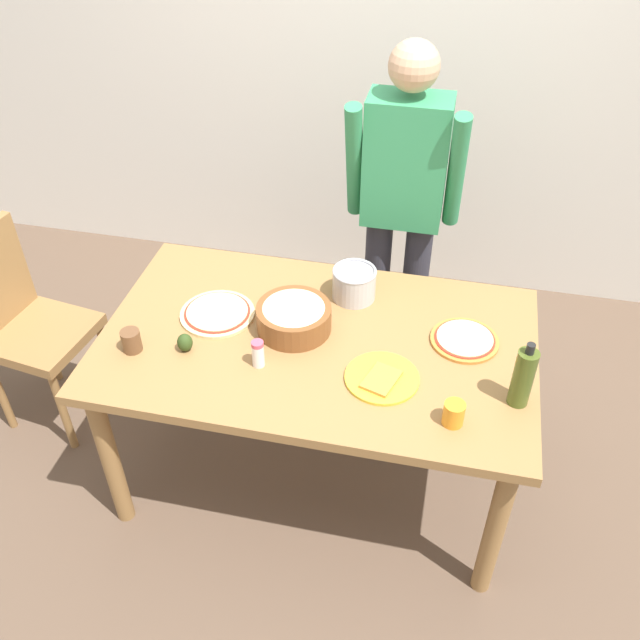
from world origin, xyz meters
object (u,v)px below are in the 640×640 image
(cup_orange, at_px, (454,414))
(chair_wooden_left, at_px, (24,319))
(olive_oil_bottle, at_px, (523,377))
(salt_shaker, at_px, (258,354))
(cup_small_brown, at_px, (131,341))
(avocado, at_px, (185,342))
(pizza_cooked_on_tray, at_px, (465,340))
(person_cook, at_px, (402,201))
(steel_pot, at_px, (354,283))
(popcorn_bowl, at_px, (294,316))
(dining_table, at_px, (317,357))
(pizza_raw_on_board, at_px, (217,313))
(plate_with_slice, at_px, (382,378))

(cup_orange, bearing_deg, chair_wooden_left, 167.67)
(olive_oil_bottle, relative_size, salt_shaker, 2.42)
(cup_small_brown, relative_size, avocado, 1.21)
(chair_wooden_left, relative_size, cup_small_brown, 11.18)
(pizza_cooked_on_tray, bearing_deg, olive_oil_bottle, -54.75)
(person_cook, bearing_deg, steel_pot, -104.26)
(popcorn_bowl, distance_m, olive_oil_bottle, 0.85)
(dining_table, bearing_deg, chair_wooden_left, 175.91)
(pizza_raw_on_board, height_order, cup_small_brown, cup_small_brown)
(cup_small_brown, bearing_deg, popcorn_bowl, 23.96)
(person_cook, distance_m, pizza_raw_on_board, 0.95)
(salt_shaker, xyz_separation_m, avocado, (-0.28, 0.02, -0.02))
(olive_oil_bottle, xyz_separation_m, cup_orange, (-0.20, -0.14, -0.07))
(dining_table, distance_m, popcorn_bowl, 0.19)
(steel_pot, distance_m, cup_orange, 0.73)
(chair_wooden_left, relative_size, salt_shaker, 8.96)
(chair_wooden_left, xyz_separation_m, plate_with_slice, (1.59, -0.26, 0.23))
(pizza_raw_on_board, bearing_deg, avocado, -102.37)
(pizza_cooked_on_tray, bearing_deg, avocado, -165.06)
(dining_table, bearing_deg, popcorn_bowl, 157.82)
(popcorn_bowl, distance_m, steel_pot, 0.30)
(person_cook, relative_size, chair_wooden_left, 1.71)
(plate_with_slice, bearing_deg, olive_oil_bottle, -0.57)
(chair_wooden_left, xyz_separation_m, popcorn_bowl, (1.22, -0.05, 0.28))
(pizza_raw_on_board, relative_size, plate_with_slice, 1.11)
(dining_table, distance_m, person_cook, 0.83)
(olive_oil_bottle, xyz_separation_m, salt_shaker, (-0.89, -0.01, -0.06))
(popcorn_bowl, bearing_deg, avocado, -150.54)
(pizza_cooked_on_tray, height_order, olive_oil_bottle, olive_oil_bottle)
(person_cook, height_order, avocado, person_cook)
(person_cook, relative_size, popcorn_bowl, 5.79)
(person_cook, relative_size, pizza_cooked_on_tray, 6.44)
(person_cook, relative_size, olive_oil_bottle, 6.33)
(plate_with_slice, relative_size, avocado, 3.71)
(olive_oil_bottle, bearing_deg, person_cook, 119.19)
(plate_with_slice, height_order, popcorn_bowl, popcorn_bowl)
(salt_shaker, bearing_deg, pizza_raw_on_board, 135.10)
(chair_wooden_left, xyz_separation_m, pizza_raw_on_board, (0.92, -0.04, 0.23))
(pizza_cooked_on_tray, relative_size, avocado, 3.60)
(pizza_raw_on_board, height_order, popcorn_bowl, popcorn_bowl)
(pizza_raw_on_board, xyz_separation_m, avocado, (-0.05, -0.21, 0.03))
(dining_table, height_order, cup_orange, cup_orange)
(steel_pot, bearing_deg, cup_orange, -53.71)
(cup_small_brown, bearing_deg, person_cook, 48.50)
(pizza_raw_on_board, bearing_deg, olive_oil_bottle, -11.02)
(pizza_cooked_on_tray, height_order, avocado, avocado)
(pizza_cooked_on_tray, xyz_separation_m, olive_oil_bottle, (0.19, -0.27, 0.10))
(plate_with_slice, bearing_deg, cup_orange, -29.93)
(avocado, bearing_deg, popcorn_bowl, 29.46)
(salt_shaker, bearing_deg, cup_orange, -10.49)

